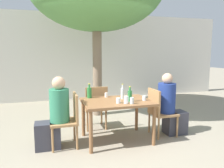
% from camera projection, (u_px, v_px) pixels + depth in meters
% --- Properties ---
extents(ground_plane, '(30.00, 30.00, 0.00)m').
position_uv_depth(ground_plane, '(117.00, 140.00, 3.91)').
color(ground_plane, gray).
extents(cafe_building_wall, '(10.00, 0.08, 2.80)m').
position_uv_depth(cafe_building_wall, '(83.00, 57.00, 7.20)').
color(cafe_building_wall, beige).
rests_on(cafe_building_wall, ground_plane).
extents(dining_table_front, '(1.19, 0.87, 0.72)m').
position_uv_depth(dining_table_front, '(117.00, 106.00, 3.81)').
color(dining_table_front, brown).
rests_on(dining_table_front, ground_plane).
extents(patio_chair_0, '(0.44, 0.44, 0.89)m').
position_uv_depth(patio_chair_0, '(69.00, 117.00, 3.60)').
color(patio_chair_0, '#A87A4C').
rests_on(patio_chair_0, ground_plane).
extents(patio_chair_1, '(0.44, 0.44, 0.89)m').
position_uv_depth(patio_chair_1, '(159.00, 110.00, 4.06)').
color(patio_chair_1, '#A87A4C').
rests_on(patio_chair_1, ground_plane).
extents(patio_chair_2, '(0.44, 0.44, 0.89)m').
position_uv_depth(patio_chair_2, '(96.00, 105.00, 4.40)').
color(patio_chair_2, '#A87A4C').
rests_on(patio_chair_2, ground_plane).
extents(person_seated_0, '(0.56, 0.32, 1.18)m').
position_uv_depth(person_seated_0, '(54.00, 117.00, 3.54)').
color(person_seated_0, '#383842').
rests_on(person_seated_0, ground_plane).
extents(person_seated_1, '(0.56, 0.33, 1.18)m').
position_uv_depth(person_seated_1, '(170.00, 107.00, 4.12)').
color(person_seated_1, '#383842').
rests_on(person_seated_1, ground_plane).
extents(green_bottle_0, '(0.08, 0.08, 0.27)m').
position_uv_depth(green_bottle_0, '(89.00, 92.00, 4.00)').
color(green_bottle_0, '#287A38').
rests_on(green_bottle_0, dining_table_front).
extents(water_bottle_1, '(0.06, 0.06, 0.27)m').
position_uv_depth(water_bottle_1, '(122.00, 93.00, 3.93)').
color(water_bottle_1, silver).
rests_on(water_bottle_1, dining_table_front).
extents(green_bottle_2, '(0.07, 0.07, 0.26)m').
position_uv_depth(green_bottle_2, '(130.00, 96.00, 3.71)').
color(green_bottle_2, '#287A38').
rests_on(green_bottle_2, dining_table_front).
extents(drinking_glass_0, '(0.08, 0.08, 0.12)m').
position_uv_depth(drinking_glass_0, '(126.00, 100.00, 3.58)').
color(drinking_glass_0, white).
rests_on(drinking_glass_0, dining_table_front).
extents(drinking_glass_1, '(0.07, 0.07, 0.08)m').
position_uv_depth(drinking_glass_1, '(144.00, 98.00, 3.81)').
color(drinking_glass_1, silver).
rests_on(drinking_glass_1, dining_table_front).
extents(drinking_glass_2, '(0.07, 0.07, 0.11)m').
position_uv_depth(drinking_glass_2, '(132.00, 101.00, 3.56)').
color(drinking_glass_2, silver).
rests_on(drinking_glass_2, dining_table_front).
extents(drinking_glass_3, '(0.06, 0.06, 0.09)m').
position_uv_depth(drinking_glass_3, '(106.00, 95.00, 4.08)').
color(drinking_glass_3, silver).
rests_on(drinking_glass_3, dining_table_front).
extents(drinking_glass_4, '(0.07, 0.07, 0.09)m').
position_uv_depth(drinking_glass_4, '(118.00, 101.00, 3.60)').
color(drinking_glass_4, white).
rests_on(drinking_glass_4, dining_table_front).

